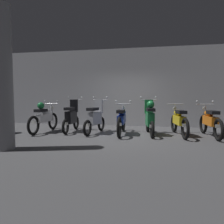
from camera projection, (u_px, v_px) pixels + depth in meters
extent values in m
plane|color=#4C4C4F|center=(121.00, 135.00, 6.73)|extent=(80.00, 80.00, 0.00)
cube|color=#ADADB2|center=(128.00, 88.00, 9.00)|extent=(16.00, 0.30, 3.39)
torus|color=black|center=(53.00, 121.00, 7.97)|extent=(0.11, 0.65, 0.65)
torus|color=black|center=(33.00, 125.00, 6.70)|extent=(0.11, 0.65, 0.65)
cube|color=silver|center=(44.00, 118.00, 7.32)|extent=(0.25, 0.84, 0.28)
ellipsoid|color=silver|center=(46.00, 112.00, 7.46)|extent=(0.28, 0.45, 0.22)
cube|color=black|center=(41.00, 110.00, 7.13)|extent=(0.26, 0.53, 0.10)
cylinder|color=#B7BABF|center=(51.00, 104.00, 7.82)|extent=(0.56, 0.06, 0.04)
sphere|color=#B7BABF|center=(45.00, 101.00, 7.87)|extent=(0.07, 0.07, 0.07)
sphere|color=#B7BABF|center=(57.00, 101.00, 7.76)|extent=(0.07, 0.07, 0.07)
cylinder|color=#B7BABF|center=(52.00, 113.00, 7.90)|extent=(0.06, 0.16, 0.65)
sphere|color=silver|center=(52.00, 107.00, 7.88)|extent=(0.12, 0.12, 0.12)
cube|color=white|center=(34.00, 122.00, 6.72)|extent=(0.16, 0.02, 0.10)
sphere|color=#197238|center=(41.00, 106.00, 7.11)|extent=(0.24, 0.24, 0.24)
torus|color=black|center=(76.00, 123.00, 7.98)|extent=(0.11, 0.53, 0.53)
torus|color=black|center=(65.00, 127.00, 6.84)|extent=(0.11, 0.53, 0.53)
cube|color=black|center=(71.00, 117.00, 7.39)|extent=(0.25, 0.74, 0.44)
cube|color=black|center=(74.00, 106.00, 7.70)|extent=(0.28, 0.13, 0.48)
cube|color=black|center=(69.00, 109.00, 7.21)|extent=(0.26, 0.53, 0.10)
cylinder|color=#B7BABF|center=(75.00, 100.00, 7.83)|extent=(0.56, 0.06, 0.04)
sphere|color=#B7BABF|center=(69.00, 97.00, 7.85)|extent=(0.07, 0.07, 0.07)
sphere|color=#B7BABF|center=(82.00, 97.00, 7.78)|extent=(0.07, 0.07, 0.07)
cylinder|color=#B7BABF|center=(76.00, 112.00, 7.90)|extent=(0.06, 0.15, 0.85)
sphere|color=silver|center=(75.00, 104.00, 7.88)|extent=(0.12, 0.12, 0.12)
cube|color=white|center=(66.00, 124.00, 6.86)|extent=(0.16, 0.02, 0.10)
torus|color=black|center=(101.00, 124.00, 7.60)|extent=(0.18, 0.54, 0.53)
torus|color=black|center=(87.00, 128.00, 6.52)|extent=(0.18, 0.54, 0.53)
cube|color=#9EA0A8|center=(95.00, 118.00, 7.04)|extent=(0.34, 0.76, 0.44)
cube|color=#9EA0A8|center=(99.00, 106.00, 7.34)|extent=(0.30, 0.16, 0.48)
cube|color=black|center=(93.00, 109.00, 6.87)|extent=(0.32, 0.55, 0.10)
cylinder|color=#B7BABF|center=(100.00, 100.00, 7.45)|extent=(0.56, 0.13, 0.04)
sphere|color=#B7BABF|center=(94.00, 97.00, 7.54)|extent=(0.07, 0.07, 0.07)
sphere|color=#B7BABF|center=(107.00, 97.00, 7.36)|extent=(0.07, 0.07, 0.07)
cylinder|color=#B7BABF|center=(101.00, 113.00, 7.53)|extent=(0.08, 0.15, 0.85)
sphere|color=silver|center=(101.00, 104.00, 7.51)|extent=(0.12, 0.12, 0.12)
cube|color=white|center=(88.00, 125.00, 6.54)|extent=(0.16, 0.04, 0.10)
torus|color=black|center=(123.00, 122.00, 7.50)|extent=(0.11, 0.65, 0.65)
torus|color=black|center=(119.00, 128.00, 6.22)|extent=(0.11, 0.65, 0.65)
cube|color=#1E389E|center=(121.00, 119.00, 6.85)|extent=(0.24, 0.84, 0.28)
ellipsoid|color=#1E389E|center=(122.00, 112.00, 6.99)|extent=(0.27, 0.45, 0.22)
cube|color=black|center=(121.00, 111.00, 6.65)|extent=(0.25, 0.53, 0.10)
cylinder|color=#B7BABF|center=(123.00, 104.00, 7.35)|extent=(0.56, 0.05, 0.04)
sphere|color=#B7BABF|center=(116.00, 101.00, 7.38)|extent=(0.07, 0.07, 0.07)
sphere|color=#B7BABF|center=(130.00, 101.00, 7.30)|extent=(0.07, 0.07, 0.07)
cylinder|color=#B7BABF|center=(123.00, 114.00, 7.43)|extent=(0.06, 0.16, 0.65)
sphere|color=silver|center=(123.00, 108.00, 7.41)|extent=(0.12, 0.12, 0.12)
cube|color=white|center=(119.00, 124.00, 6.24)|extent=(0.16, 0.02, 0.10)
torus|color=black|center=(148.00, 125.00, 7.33)|extent=(0.15, 0.54, 0.53)
torus|color=black|center=(152.00, 130.00, 6.19)|extent=(0.15, 0.54, 0.53)
cube|color=#197238|center=(150.00, 119.00, 6.74)|extent=(0.31, 0.76, 0.44)
cube|color=#197238|center=(149.00, 107.00, 7.06)|extent=(0.29, 0.15, 0.48)
cube|color=black|center=(151.00, 110.00, 6.56)|extent=(0.30, 0.55, 0.10)
cylinder|color=#B7BABF|center=(148.00, 100.00, 7.18)|extent=(0.56, 0.10, 0.04)
sphere|color=#B7BABF|center=(141.00, 97.00, 7.19)|extent=(0.07, 0.07, 0.07)
sphere|color=#B7BABF|center=(156.00, 97.00, 7.15)|extent=(0.07, 0.07, 0.07)
cylinder|color=#B7BABF|center=(148.00, 113.00, 7.26)|extent=(0.07, 0.15, 0.85)
sphere|color=silver|center=(148.00, 104.00, 7.23)|extent=(0.12, 0.12, 0.12)
cube|color=white|center=(152.00, 126.00, 6.20)|extent=(0.16, 0.03, 0.10)
sphere|color=#197238|center=(151.00, 104.00, 6.54)|extent=(0.24, 0.24, 0.24)
torus|color=black|center=(174.00, 123.00, 7.26)|extent=(0.17, 0.66, 0.65)
torus|color=black|center=(185.00, 129.00, 5.96)|extent=(0.17, 0.66, 0.65)
cube|color=gold|center=(179.00, 120.00, 6.60)|extent=(0.32, 0.85, 0.28)
ellipsoid|color=gold|center=(178.00, 113.00, 6.74)|extent=(0.31, 0.47, 0.22)
cube|color=black|center=(181.00, 112.00, 6.40)|extent=(0.30, 0.55, 0.10)
cylinder|color=#B7BABF|center=(175.00, 104.00, 7.10)|extent=(0.56, 0.11, 0.04)
cylinder|color=#B7BABF|center=(175.00, 115.00, 7.18)|extent=(0.08, 0.17, 0.65)
sphere|color=silver|center=(175.00, 108.00, 7.17)|extent=(0.12, 0.12, 0.12)
cube|color=white|center=(185.00, 125.00, 5.98)|extent=(0.16, 0.03, 0.10)
torus|color=black|center=(203.00, 124.00, 7.06)|extent=(0.13, 0.65, 0.65)
torus|color=black|center=(218.00, 130.00, 5.78)|extent=(0.13, 0.65, 0.65)
cube|color=orange|center=(210.00, 121.00, 6.41)|extent=(0.27, 0.84, 0.28)
ellipsoid|color=orange|center=(209.00, 113.00, 6.55)|extent=(0.29, 0.46, 0.22)
cube|color=black|center=(213.00, 112.00, 6.21)|extent=(0.27, 0.53, 0.10)
cylinder|color=#B7BABF|center=(205.00, 104.00, 6.91)|extent=(0.56, 0.07, 0.04)
sphere|color=#B7BABF|center=(197.00, 101.00, 6.93)|extent=(0.07, 0.07, 0.07)
sphere|color=#B7BABF|center=(213.00, 101.00, 6.88)|extent=(0.07, 0.07, 0.07)
cylinder|color=#B7BABF|center=(204.00, 115.00, 6.99)|extent=(0.07, 0.16, 0.65)
sphere|color=silver|center=(204.00, 109.00, 6.97)|extent=(0.12, 0.12, 0.12)
cube|color=white|center=(218.00, 126.00, 5.79)|extent=(0.16, 0.02, 0.10)
cylinder|color=gray|center=(2.00, 78.00, 4.74)|extent=(0.45, 0.45, 3.39)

